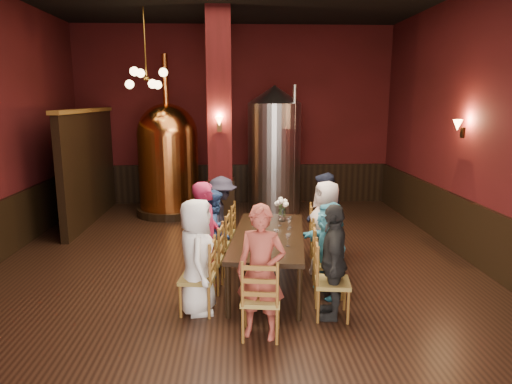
{
  "coord_description": "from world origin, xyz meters",
  "views": [
    {
      "loc": [
        0.04,
        -6.85,
        2.68
      ],
      "look_at": [
        0.34,
        0.2,
        1.24
      ],
      "focal_mm": 32.0,
      "sensor_mm": 36.0,
      "label": 1
    }
  ],
  "objects_px": {
    "dining_table": "(269,238)",
    "rose_vase": "(282,206)",
    "person_0": "(197,257)",
    "person_1": "(207,237)",
    "person_2": "(215,232)",
    "copper_kettle": "(168,158)",
    "steel_vessel": "(274,150)"
  },
  "relations": [
    {
      "from": "copper_kettle",
      "to": "rose_vase",
      "type": "height_order",
      "value": "copper_kettle"
    },
    {
      "from": "person_0",
      "to": "steel_vessel",
      "type": "xyz_separation_m",
      "value": [
        1.41,
        5.23,
        0.76
      ]
    },
    {
      "from": "dining_table",
      "to": "person_1",
      "type": "relative_size",
      "value": 1.59
    },
    {
      "from": "person_1",
      "to": "dining_table",
      "type": "bearing_deg",
      "value": -75.46
    },
    {
      "from": "person_0",
      "to": "copper_kettle",
      "type": "distance_m",
      "value": 5.27
    },
    {
      "from": "dining_table",
      "to": "steel_vessel",
      "type": "distance_m",
      "value": 4.44
    },
    {
      "from": "person_1",
      "to": "rose_vase",
      "type": "distance_m",
      "value": 1.51
    },
    {
      "from": "steel_vessel",
      "to": "person_2",
      "type": "bearing_deg",
      "value": -107.6
    },
    {
      "from": "dining_table",
      "to": "copper_kettle",
      "type": "xyz_separation_m",
      "value": [
        -2.04,
        4.24,
        0.65
      ]
    },
    {
      "from": "person_0",
      "to": "copper_kettle",
      "type": "bearing_deg",
      "value": 5.43
    },
    {
      "from": "rose_vase",
      "to": "steel_vessel",
      "type": "bearing_deg",
      "value": 87.28
    },
    {
      "from": "person_0",
      "to": "person_2",
      "type": "bearing_deg",
      "value": -13.51
    },
    {
      "from": "person_1",
      "to": "person_2",
      "type": "height_order",
      "value": "person_1"
    },
    {
      "from": "person_0",
      "to": "person_1",
      "type": "distance_m",
      "value": 0.67
    },
    {
      "from": "person_1",
      "to": "copper_kettle",
      "type": "distance_m",
      "value": 4.64
    },
    {
      "from": "person_2",
      "to": "copper_kettle",
      "type": "bearing_deg",
      "value": 24.82
    },
    {
      "from": "person_1",
      "to": "copper_kettle",
      "type": "bearing_deg",
      "value": 14.96
    },
    {
      "from": "copper_kettle",
      "to": "steel_vessel",
      "type": "xyz_separation_m",
      "value": [
        2.48,
        0.1,
        0.16
      ]
    },
    {
      "from": "person_2",
      "to": "copper_kettle",
      "type": "height_order",
      "value": "copper_kettle"
    },
    {
      "from": "person_1",
      "to": "person_2",
      "type": "relative_size",
      "value": 1.19
    },
    {
      "from": "dining_table",
      "to": "copper_kettle",
      "type": "height_order",
      "value": "copper_kettle"
    },
    {
      "from": "person_1",
      "to": "steel_vessel",
      "type": "xyz_separation_m",
      "value": [
        1.32,
        4.57,
        0.71
      ]
    },
    {
      "from": "person_2",
      "to": "person_0",
      "type": "bearing_deg",
      "value": 179.69
    },
    {
      "from": "rose_vase",
      "to": "person_2",
      "type": "bearing_deg",
      "value": -164.42
    },
    {
      "from": "dining_table",
      "to": "person_0",
      "type": "relative_size",
      "value": 1.69
    },
    {
      "from": "dining_table",
      "to": "person_2",
      "type": "bearing_deg",
      "value": 158.78
    },
    {
      "from": "person_1",
      "to": "copper_kettle",
      "type": "xyz_separation_m",
      "value": [
        -1.15,
        4.46,
        0.55
      ]
    },
    {
      "from": "person_2",
      "to": "copper_kettle",
      "type": "relative_size",
      "value": 0.36
    },
    {
      "from": "dining_table",
      "to": "copper_kettle",
      "type": "relative_size",
      "value": 0.68
    },
    {
      "from": "dining_table",
      "to": "rose_vase",
      "type": "xyz_separation_m",
      "value": [
        0.27,
        0.73,
        0.32
      ]
    },
    {
      "from": "person_0",
      "to": "dining_table",
      "type": "bearing_deg",
      "value": -53.88
    },
    {
      "from": "person_1",
      "to": "steel_vessel",
      "type": "bearing_deg",
      "value": -15.68
    }
  ]
}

